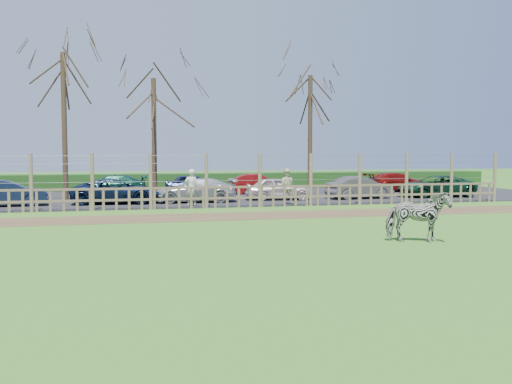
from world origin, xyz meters
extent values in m
plane|color=#5AAA35|center=(0.00, 0.00, 0.00)|extent=(120.00, 120.00, 0.00)
cube|color=brown|center=(0.00, 4.50, 0.01)|extent=(34.00, 2.80, 0.01)
cube|color=#232326|center=(0.00, 14.50, 0.02)|extent=(44.00, 13.00, 0.04)
cube|color=#1E4716|center=(0.00, 21.50, 0.55)|extent=(46.00, 2.00, 1.10)
cube|color=brown|center=(0.00, 8.00, 0.45)|extent=(30.00, 0.06, 0.10)
cube|color=brown|center=(0.00, 8.00, 0.95)|extent=(30.00, 0.06, 0.10)
cylinder|color=brown|center=(-7.50, 8.00, 1.25)|extent=(0.16, 0.16, 2.50)
cylinder|color=brown|center=(-5.00, 8.00, 1.25)|extent=(0.16, 0.16, 2.50)
cylinder|color=brown|center=(-2.50, 8.00, 1.25)|extent=(0.16, 0.16, 2.50)
cylinder|color=brown|center=(0.00, 8.00, 1.25)|extent=(0.16, 0.16, 2.50)
cylinder|color=brown|center=(2.50, 8.00, 1.25)|extent=(0.16, 0.16, 2.50)
cylinder|color=brown|center=(5.00, 8.00, 1.25)|extent=(0.16, 0.16, 2.50)
cylinder|color=brown|center=(7.50, 8.00, 1.25)|extent=(0.16, 0.16, 2.50)
cylinder|color=brown|center=(10.00, 8.00, 1.25)|extent=(0.16, 0.16, 2.50)
cylinder|color=brown|center=(12.50, 8.00, 1.25)|extent=(0.16, 0.16, 2.50)
cylinder|color=brown|center=(15.00, 8.00, 1.25)|extent=(0.16, 0.16, 2.50)
cylinder|color=gray|center=(0.00, 8.00, 1.25)|extent=(30.00, 0.02, 0.02)
cylinder|color=gray|center=(0.00, 8.00, 1.65)|extent=(30.00, 0.02, 0.02)
cylinder|color=gray|center=(0.00, 8.00, 2.05)|extent=(30.00, 0.02, 0.02)
cylinder|color=gray|center=(0.00, 8.00, 2.40)|extent=(30.00, 0.02, 0.02)
cylinder|color=#3D2B1E|center=(-6.50, 12.50, 3.75)|extent=(0.26, 0.26, 7.50)
cylinder|color=#3D2B1E|center=(-2.00, 13.50, 3.25)|extent=(0.26, 0.26, 6.50)
cylinder|color=#3D2B1E|center=(7.00, 14.00, 3.50)|extent=(0.26, 0.26, 7.00)
imported|color=gray|center=(4.37, -3.13, 0.73)|extent=(1.90, 1.31, 1.47)
imported|color=beige|center=(-0.61, 8.75, 0.90)|extent=(0.67, 0.47, 1.72)
imported|color=beige|center=(3.99, 8.75, 0.90)|extent=(0.98, 0.85, 1.72)
sphere|color=black|center=(8.49, 5.65, 0.10)|extent=(0.20, 0.20, 0.20)
sphere|color=black|center=(8.61, 5.65, 0.17)|extent=(0.10, 0.10, 0.10)
imported|color=#172344|center=(-8.96, 10.75, 0.64)|extent=(3.78, 1.74, 1.20)
imported|color=#112242|center=(-4.04, 10.99, 0.64)|extent=(4.42, 2.23, 1.20)
imported|color=#AFB3B8|center=(-0.15, 10.83, 0.64)|extent=(4.20, 1.85, 1.20)
imported|color=silver|center=(4.34, 11.26, 0.64)|extent=(3.68, 1.87, 1.20)
imported|color=#625C5F|center=(8.83, 11.01, 0.64)|extent=(3.78, 1.74, 1.20)
imported|color=#134028|center=(13.52, 11.14, 0.64)|extent=(4.38, 2.13, 1.20)
imported|color=#154837|center=(-4.37, 16.20, 0.64)|extent=(4.16, 1.75, 1.20)
imported|color=#172243|center=(0.48, 16.34, 0.64)|extent=(3.64, 1.74, 1.20)
imported|color=maroon|center=(4.30, 15.80, 0.64)|extent=(3.78, 1.76, 1.20)
imported|color=maroon|center=(13.46, 15.73, 0.64)|extent=(4.31, 2.19, 1.20)
camera|label=1|loc=(-3.84, -17.69, 2.55)|focal=40.00mm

